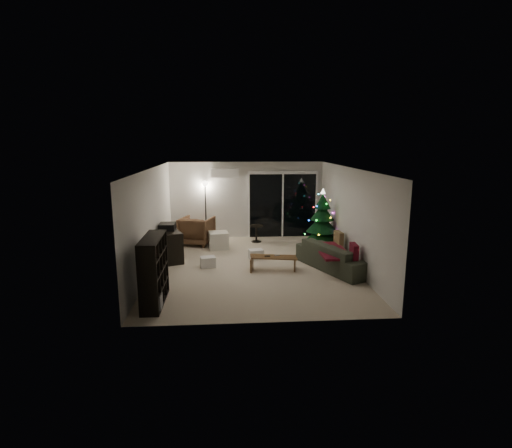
{
  "coord_description": "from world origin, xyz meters",
  "views": [
    {
      "loc": [
        -0.63,
        -9.79,
        3.15
      ],
      "look_at": [
        0.1,
        0.3,
        1.05
      ],
      "focal_mm": 28.0,
      "sensor_mm": 36.0,
      "label": 1
    }
  ],
  "objects_px": {
    "sofa": "(335,256)",
    "christmas_tree": "(322,219)",
    "bookshelf": "(145,271)",
    "coffee_table": "(273,263)",
    "media_cabinet": "(168,245)",
    "armchair": "(197,231)"
  },
  "relations": [
    {
      "from": "sofa",
      "to": "christmas_tree",
      "type": "distance_m",
      "value": 1.94
    },
    {
      "from": "bookshelf",
      "to": "coffee_table",
      "type": "xyz_separation_m",
      "value": [
        2.74,
        1.87,
        -0.49
      ]
    },
    {
      "from": "christmas_tree",
      "to": "bookshelf",
      "type": "bearing_deg",
      "value": -139.66
    },
    {
      "from": "media_cabinet",
      "to": "coffee_table",
      "type": "height_order",
      "value": "media_cabinet"
    },
    {
      "from": "sofa",
      "to": "bookshelf",
      "type": "bearing_deg",
      "value": 89.54
    },
    {
      "from": "bookshelf",
      "to": "media_cabinet",
      "type": "xyz_separation_m",
      "value": [
        0.0,
        3.03,
        -0.26
      ]
    },
    {
      "from": "bookshelf",
      "to": "christmas_tree",
      "type": "height_order",
      "value": "christmas_tree"
    },
    {
      "from": "armchair",
      "to": "coffee_table",
      "type": "height_order",
      "value": "armchair"
    },
    {
      "from": "armchair",
      "to": "coffee_table",
      "type": "relative_size",
      "value": 0.84
    },
    {
      "from": "media_cabinet",
      "to": "christmas_tree",
      "type": "height_order",
      "value": "christmas_tree"
    },
    {
      "from": "bookshelf",
      "to": "coffee_table",
      "type": "relative_size",
      "value": 1.19
    },
    {
      "from": "armchair",
      "to": "coffee_table",
      "type": "bearing_deg",
      "value": 144.74
    },
    {
      "from": "christmas_tree",
      "to": "sofa",
      "type": "bearing_deg",
      "value": -92.54
    },
    {
      "from": "bookshelf",
      "to": "armchair",
      "type": "xyz_separation_m",
      "value": [
        0.66,
        4.61,
        -0.24
      ]
    },
    {
      "from": "media_cabinet",
      "to": "sofa",
      "type": "bearing_deg",
      "value": -37.11
    },
    {
      "from": "sofa",
      "to": "coffee_table",
      "type": "distance_m",
      "value": 1.57
    },
    {
      "from": "sofa",
      "to": "christmas_tree",
      "type": "height_order",
      "value": "christmas_tree"
    },
    {
      "from": "media_cabinet",
      "to": "armchair",
      "type": "height_order",
      "value": "armchair"
    },
    {
      "from": "armchair",
      "to": "christmas_tree",
      "type": "relative_size",
      "value": 0.52
    },
    {
      "from": "coffee_table",
      "to": "media_cabinet",
      "type": "bearing_deg",
      "value": 167.68
    },
    {
      "from": "coffee_table",
      "to": "armchair",
      "type": "bearing_deg",
      "value": 137.8
    },
    {
      "from": "coffee_table",
      "to": "sofa",
      "type": "bearing_deg",
      "value": 10.66
    }
  ]
}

